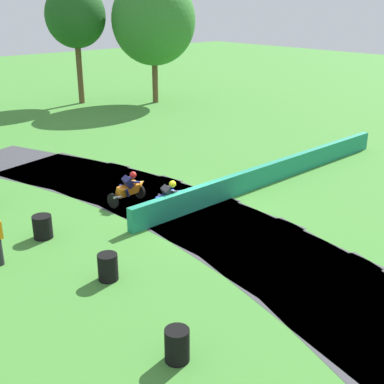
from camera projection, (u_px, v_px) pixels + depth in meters
The scene contains 10 objects.
ground_plane at pixel (187, 212), 19.26m from camera, with size 120.00×120.00×0.00m, color #428433.
track_asphalt at pixel (174, 217), 18.82m from camera, with size 7.45×27.09×0.01m.
safety_barrier at pixel (273, 172), 22.37m from camera, with size 0.30×15.71×0.90m, color #1E8466.
motorcycle_lead_blue at pixel (168, 198), 18.94m from camera, with size 1.68×0.92×1.43m.
motorcycle_chase_orange at pixel (130, 188), 19.91m from camera, with size 1.68×0.92×1.43m.
tire_stack_near at pixel (177, 345), 11.23m from camera, with size 0.57×0.57×0.80m.
tire_stack_mid_a at pixel (108, 267), 14.51m from camera, with size 0.58×0.58×0.80m.
tire_stack_mid_b at pixel (43, 227), 17.07m from camera, with size 0.65×0.65×0.80m.
tree_far_right at pixel (75, 16), 37.32m from camera, with size 4.44×4.44×8.79m.
tree_behind_barrier at pixel (154, 20), 37.65m from camera, with size 6.25×6.25×9.41m.
Camera 1 is at (-11.63, -13.37, 7.58)m, focal length 47.34 mm.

